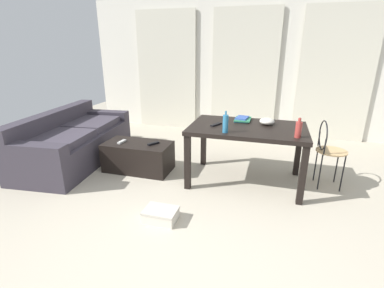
% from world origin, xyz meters
% --- Properties ---
extents(ground_plane, '(9.08, 9.08, 0.00)m').
position_xyz_m(ground_plane, '(0.00, 1.49, 0.00)').
color(ground_plane, '#B2A893').
extents(wall_back, '(6.23, 0.10, 2.56)m').
position_xyz_m(wall_back, '(0.00, 3.78, 1.28)').
color(wall_back, silver).
rests_on(wall_back, ground).
extents(curtains, '(4.43, 0.03, 2.35)m').
position_xyz_m(curtains, '(0.00, 3.70, 1.17)').
color(curtains, beige).
rests_on(curtains, ground).
extents(couch, '(1.09, 2.10, 0.75)m').
position_xyz_m(couch, '(-2.26, 1.48, 0.30)').
color(couch, '#38333D').
rests_on(couch, ground).
extents(coffee_table, '(0.92, 0.48, 0.40)m').
position_xyz_m(coffee_table, '(-1.17, 1.43, 0.20)').
color(coffee_table, black).
rests_on(coffee_table, ground).
extents(craft_table, '(1.41, 0.89, 0.74)m').
position_xyz_m(craft_table, '(0.32, 1.50, 0.65)').
color(craft_table, black).
rests_on(craft_table, ground).
extents(wire_chair, '(0.36, 0.37, 0.84)m').
position_xyz_m(wire_chair, '(1.27, 1.65, 0.53)').
color(wire_chair, tan).
rests_on(wire_chair, ground).
extents(bottle_near, '(0.07, 0.07, 0.22)m').
position_xyz_m(bottle_near, '(0.88, 1.20, 0.83)').
color(bottle_near, '#99332D').
rests_on(bottle_near, craft_table).
extents(bottle_far, '(0.06, 0.06, 0.25)m').
position_xyz_m(bottle_far, '(0.09, 1.17, 0.85)').
color(bottle_far, teal).
rests_on(bottle_far, craft_table).
extents(bowl, '(0.18, 0.18, 0.09)m').
position_xyz_m(bowl, '(0.54, 1.64, 0.78)').
color(bowl, beige).
rests_on(bowl, craft_table).
extents(book_stack, '(0.21, 0.27, 0.05)m').
position_xyz_m(book_stack, '(0.22, 1.76, 0.76)').
color(book_stack, '#1E668C').
rests_on(book_stack, craft_table).
extents(tv_remote_on_table, '(0.12, 0.18, 0.02)m').
position_xyz_m(tv_remote_on_table, '(-0.07, 1.44, 0.75)').
color(tv_remote_on_table, black).
rests_on(tv_remote_on_table, craft_table).
extents(tv_remote_primary, '(0.12, 0.17, 0.02)m').
position_xyz_m(tv_remote_primary, '(-0.93, 1.45, 0.41)').
color(tv_remote_primary, black).
rests_on(tv_remote_primary, coffee_table).
extents(tv_remote_secondary, '(0.06, 0.15, 0.02)m').
position_xyz_m(tv_remote_secondary, '(-1.39, 1.39, 0.41)').
color(tv_remote_secondary, '#B7B7B2').
rests_on(tv_remote_secondary, coffee_table).
extents(shoebox, '(0.33, 0.25, 0.12)m').
position_xyz_m(shoebox, '(-0.40, 0.37, 0.06)').
color(shoebox, beige).
rests_on(shoebox, ground).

